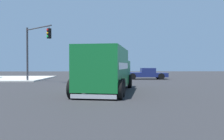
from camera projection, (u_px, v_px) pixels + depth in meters
name	position (u px, v px, depth m)	size (l,w,h in m)	color
ground_plane	(101.00, 89.00, 17.32)	(100.00, 100.00, 0.00)	#2B2B2D
sidewalk_corner_near	(2.00, 78.00, 29.64)	(11.33, 11.33, 0.14)	beige
delivery_truck	(106.00, 69.00, 15.02)	(8.16, 4.04, 2.76)	#146B2D
traffic_light_primary	(35.00, 45.00, 23.83)	(3.19, 3.35, 5.53)	#38383D
pickup_navy	(146.00, 73.00, 29.27)	(2.38, 5.26, 1.38)	navy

